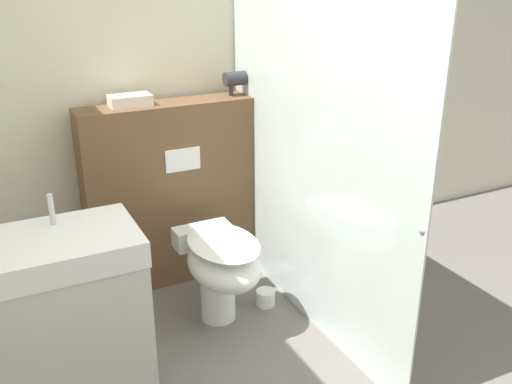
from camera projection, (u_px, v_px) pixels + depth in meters
The scene contains 8 objects.
wall_back at pixel (176, 84), 3.63m from camera, with size 8.00×0.06×2.50m.
partition_panel at pixel (178, 193), 3.67m from camera, with size 1.19×0.25×1.19m.
shower_glass at pixel (308, 159), 3.09m from camera, with size 0.04×1.88×1.96m.
toilet at pixel (221, 266), 3.23m from camera, with size 0.38×0.66×0.55m.
sink_vanity at pixel (71, 328), 2.53m from camera, with size 0.64×0.46×1.06m.
hair_drier at pixel (236, 79), 3.59m from camera, with size 0.17×0.09×0.15m.
folded_towel at pixel (130, 100), 3.34m from camera, with size 0.24×0.14×0.07m.
spare_toilet_roll at pixel (266, 298), 3.51m from camera, with size 0.12×0.12×0.10m.
Camera 1 is at (-1.17, -1.48, 1.96)m, focal length 40.00 mm.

